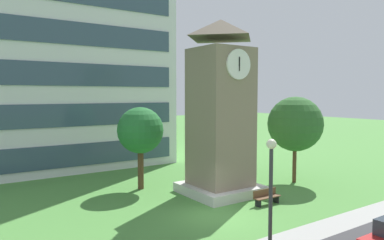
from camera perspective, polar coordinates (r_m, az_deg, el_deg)
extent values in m
plane|color=#4C893D|center=(19.77, 3.51, -14.93)|extent=(160.00, 160.00, 0.00)
cube|color=silver|center=(36.11, -22.56, 16.49)|extent=(20.99, 11.16, 28.80)
cube|color=#384C60|center=(30.12, -19.75, -5.42)|extent=(19.31, 0.10, 1.80)
cube|color=#384C60|center=(29.77, -19.90, 0.67)|extent=(19.31, 0.10, 1.80)
cube|color=#384C60|center=(29.77, -20.04, 6.82)|extent=(19.31, 0.10, 1.80)
cube|color=#384C60|center=(30.11, -20.19, 12.91)|extent=(19.31, 0.10, 1.80)
cube|color=gray|center=(23.27, 4.48, -0.29)|extent=(3.30, 3.30, 9.35)
cube|color=beige|center=(24.00, 4.43, -10.76)|extent=(4.45, 4.45, 0.60)
pyramid|color=#6A5D4D|center=(23.57, 4.56, 14.09)|extent=(3.63, 3.63, 1.20)
cylinder|color=white|center=(21.97, 7.34, 8.71)|extent=(1.81, 0.12, 1.81)
cylinder|color=white|center=(24.38, 7.71, 8.24)|extent=(0.12, 1.81, 1.81)
cube|color=black|center=(21.93, 7.47, 9.14)|extent=(0.08, 0.07, 0.54)
cube|color=black|center=(21.91, 7.48, 8.72)|extent=(0.06, 0.05, 0.82)
cube|color=brown|center=(21.99, 11.77, -11.81)|extent=(1.80, 0.50, 0.06)
cube|color=brown|center=(22.08, 11.36, -11.12)|extent=(1.80, 0.07, 0.40)
cube|color=black|center=(21.57, 10.38, -12.73)|extent=(0.08, 0.43, 0.45)
cube|color=black|center=(22.55, 13.07, -12.02)|extent=(0.08, 0.43, 0.45)
cylinder|color=#333338|center=(13.57, 12.25, -13.95)|extent=(0.14, 0.14, 4.50)
sphere|color=#F2EFCC|center=(13.03, 12.41, -3.73)|extent=(0.36, 0.36, 0.36)
cylinder|color=#513823|center=(25.04, -8.08, -7.43)|extent=(0.40, 0.40, 2.92)
sphere|color=#256C31|center=(24.66, -8.14, -1.60)|extent=(3.13, 3.13, 3.13)
cylinder|color=#513823|center=(27.64, 15.83, -6.48)|extent=(0.28, 0.28, 2.91)
sphere|color=#2D612A|center=(27.28, 15.95, -0.60)|extent=(3.97, 3.97, 3.97)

